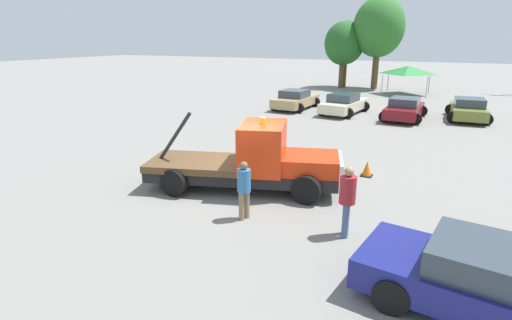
{
  "coord_description": "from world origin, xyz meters",
  "views": [
    {
      "loc": [
        5.75,
        -10.94,
        4.78
      ],
      "look_at": [
        0.5,
        0.0,
        1.05
      ],
      "focal_mm": 28.0,
      "sensor_mm": 36.0,
      "label": 1
    }
  ],
  "objects_px": {
    "foreground_car": "(507,287)",
    "parked_car_tan": "(295,100)",
    "tree_left": "(343,44)",
    "tree_right": "(379,28)",
    "tow_truck": "(254,162)",
    "person_near_truck": "(347,197)",
    "parked_car_olive": "(468,109)",
    "canopy_tent_green": "(408,70)",
    "traffic_cone": "(367,169)",
    "parked_car_maroon": "(404,109)",
    "person_at_hood": "(244,186)",
    "parked_car_cream": "(344,104)",
    "tree_center": "(346,43)"
  },
  "relations": [
    {
      "from": "parked_car_maroon",
      "to": "parked_car_olive",
      "type": "distance_m",
      "value": 3.81
    },
    {
      "from": "parked_car_olive",
      "to": "canopy_tent_green",
      "type": "relative_size",
      "value": 1.2
    },
    {
      "from": "foreground_car",
      "to": "tree_left",
      "type": "height_order",
      "value": "tree_left"
    },
    {
      "from": "foreground_car",
      "to": "canopy_tent_green",
      "type": "xyz_separation_m",
      "value": [
        -4.74,
        30.2,
        1.45
      ]
    },
    {
      "from": "tow_truck",
      "to": "tree_right",
      "type": "relative_size",
      "value": 0.77
    },
    {
      "from": "foreground_car",
      "to": "tree_right",
      "type": "height_order",
      "value": "tree_right"
    },
    {
      "from": "foreground_car",
      "to": "parked_car_tan",
      "type": "xyz_separation_m",
      "value": [
        -10.88,
        19.01,
        -0.0
      ]
    },
    {
      "from": "foreground_car",
      "to": "traffic_cone",
      "type": "relative_size",
      "value": 9.72
    },
    {
      "from": "person_at_hood",
      "to": "tree_left",
      "type": "height_order",
      "value": "tree_left"
    },
    {
      "from": "parked_car_maroon",
      "to": "tree_center",
      "type": "relative_size",
      "value": 0.69
    },
    {
      "from": "canopy_tent_green",
      "to": "person_near_truck",
      "type": "bearing_deg",
      "value": -86.97
    },
    {
      "from": "tree_right",
      "to": "tow_truck",
      "type": "bearing_deg",
      "value": -87.54
    },
    {
      "from": "person_at_hood",
      "to": "parked_car_cream",
      "type": "relative_size",
      "value": 0.36
    },
    {
      "from": "canopy_tent_green",
      "to": "foreground_car",
      "type": "bearing_deg",
      "value": -81.08
    },
    {
      "from": "person_at_hood",
      "to": "parked_car_maroon",
      "type": "height_order",
      "value": "person_at_hood"
    },
    {
      "from": "tree_left",
      "to": "person_near_truck",
      "type": "bearing_deg",
      "value": -75.6
    },
    {
      "from": "tow_truck",
      "to": "parked_car_olive",
      "type": "distance_m",
      "value": 17.32
    },
    {
      "from": "canopy_tent_green",
      "to": "tree_center",
      "type": "bearing_deg",
      "value": 153.22
    },
    {
      "from": "tree_left",
      "to": "tree_center",
      "type": "relative_size",
      "value": 0.99
    },
    {
      "from": "person_at_hood",
      "to": "parked_car_cream",
      "type": "height_order",
      "value": "person_at_hood"
    },
    {
      "from": "canopy_tent_green",
      "to": "parked_car_tan",
      "type": "bearing_deg",
      "value": -118.74
    },
    {
      "from": "parked_car_tan",
      "to": "tree_left",
      "type": "xyz_separation_m",
      "value": [
        -0.25,
        13.6,
        3.58
      ]
    },
    {
      "from": "person_near_truck",
      "to": "tree_right",
      "type": "bearing_deg",
      "value": 89.46
    },
    {
      "from": "parked_car_tan",
      "to": "traffic_cone",
      "type": "xyz_separation_m",
      "value": [
        7.25,
        -12.25,
        -0.39
      ]
    },
    {
      "from": "foreground_car",
      "to": "tree_right",
      "type": "bearing_deg",
      "value": 112.12
    },
    {
      "from": "foreground_car",
      "to": "person_at_hood",
      "type": "relative_size",
      "value": 3.24
    },
    {
      "from": "tree_center",
      "to": "foreground_car",
      "type": "bearing_deg",
      "value": -71.75
    },
    {
      "from": "tree_right",
      "to": "parked_car_olive",
      "type": "bearing_deg",
      "value": -59.61
    },
    {
      "from": "person_at_hood",
      "to": "person_near_truck",
      "type": "bearing_deg",
      "value": 24.88
    },
    {
      "from": "parked_car_maroon",
      "to": "canopy_tent_green",
      "type": "height_order",
      "value": "canopy_tent_green"
    },
    {
      "from": "tree_left",
      "to": "tree_right",
      "type": "height_order",
      "value": "tree_right"
    },
    {
      "from": "parked_car_olive",
      "to": "traffic_cone",
      "type": "bearing_deg",
      "value": 161.77
    },
    {
      "from": "parked_car_olive",
      "to": "tree_right",
      "type": "xyz_separation_m",
      "value": [
        -7.86,
        13.41,
        5.03
      ]
    },
    {
      "from": "tree_center",
      "to": "parked_car_maroon",
      "type": "bearing_deg",
      "value": -63.83
    },
    {
      "from": "parked_car_maroon",
      "to": "person_near_truck",
      "type": "bearing_deg",
      "value": -176.27
    },
    {
      "from": "parked_car_maroon",
      "to": "traffic_cone",
      "type": "bearing_deg",
      "value": -177.61
    },
    {
      "from": "parked_car_tan",
      "to": "parked_car_olive",
      "type": "distance_m",
      "value": 10.79
    },
    {
      "from": "person_near_truck",
      "to": "person_at_hood",
      "type": "relative_size",
      "value": 1.1
    },
    {
      "from": "person_at_hood",
      "to": "canopy_tent_green",
      "type": "bearing_deg",
      "value": 107.55
    },
    {
      "from": "tree_left",
      "to": "tree_center",
      "type": "height_order",
      "value": "tree_center"
    },
    {
      "from": "parked_car_tan",
      "to": "tree_left",
      "type": "bearing_deg",
      "value": 4.87
    },
    {
      "from": "person_at_hood",
      "to": "tree_left",
      "type": "distance_m",
      "value": 31.52
    },
    {
      "from": "foreground_car",
      "to": "parked_car_olive",
      "type": "bearing_deg",
      "value": 98.96
    },
    {
      "from": "person_at_hood",
      "to": "canopy_tent_green",
      "type": "xyz_separation_m",
      "value": [
        1.23,
        28.51,
        1.15
      ]
    },
    {
      "from": "parked_car_maroon",
      "to": "tree_right",
      "type": "bearing_deg",
      "value": 18.75
    },
    {
      "from": "parked_car_cream",
      "to": "person_near_truck",
      "type": "bearing_deg",
      "value": -158.12
    },
    {
      "from": "foreground_car",
      "to": "person_near_truck",
      "type": "bearing_deg",
      "value": 157.96
    },
    {
      "from": "parked_car_maroon",
      "to": "canopy_tent_green",
      "type": "distance_m",
      "value": 12.01
    },
    {
      "from": "person_near_truck",
      "to": "tree_left",
      "type": "bearing_deg",
      "value": 95.27
    },
    {
      "from": "person_at_hood",
      "to": "tree_center",
      "type": "xyz_separation_m",
      "value": [
        -5.03,
        31.66,
        3.33
      ]
    }
  ]
}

